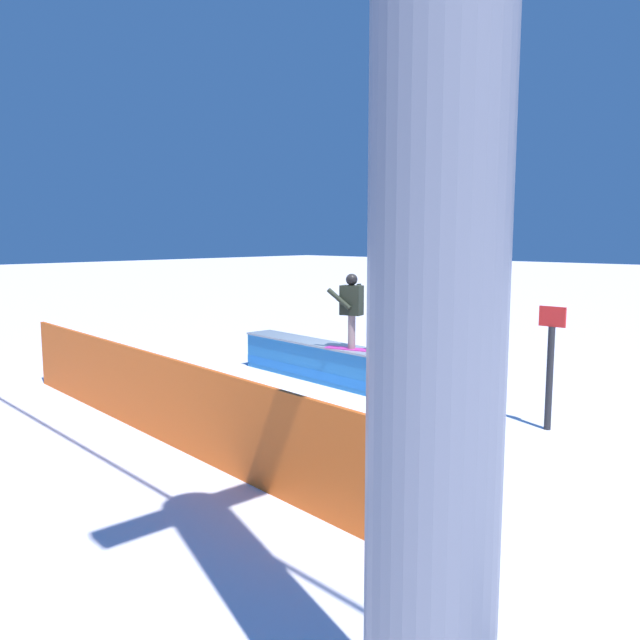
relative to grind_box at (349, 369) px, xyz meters
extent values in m
plane|color=white|center=(0.00, 0.00, -0.35)|extent=(120.00, 120.00, 0.00)
cube|color=#216DB9|center=(0.00, 0.00, 0.02)|extent=(5.91, 1.10, 0.73)
cube|color=blue|center=(0.00, 0.00, -0.17)|extent=(5.92, 1.11, 0.17)
cube|color=#8896A1|center=(0.00, 0.00, 0.40)|extent=(5.91, 1.16, 0.04)
cube|color=#CA2D96|center=(-0.36, 0.03, 0.43)|extent=(1.51, 0.65, 0.01)
cylinder|color=gray|center=(-0.13, 0.09, 0.75)|extent=(0.17, 0.17, 0.64)
cylinder|color=gray|center=(-0.58, -0.03, 0.75)|extent=(0.17, 0.17, 0.64)
cube|color=black|center=(-0.12, 0.09, 1.35)|extent=(0.45, 0.34, 0.56)
sphere|color=black|center=(-0.12, 0.09, 1.74)|extent=(0.22, 0.22, 0.22)
cylinder|color=black|center=(0.01, 0.30, 1.38)|extent=(0.50, 0.22, 0.40)
cylinder|color=black|center=(-0.18, -0.09, 1.38)|extent=(0.16, 0.12, 0.56)
cube|color=orange|center=(0.00, 4.30, 0.27)|extent=(9.14, 0.86, 1.23)
cylinder|color=#262628|center=(-3.97, 0.04, 0.44)|extent=(0.10, 0.10, 1.57)
cube|color=red|center=(-3.97, 0.04, 1.37)|extent=(0.40, 0.04, 0.30)
camera|label=1|loc=(-7.91, 9.23, 2.55)|focal=36.12mm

